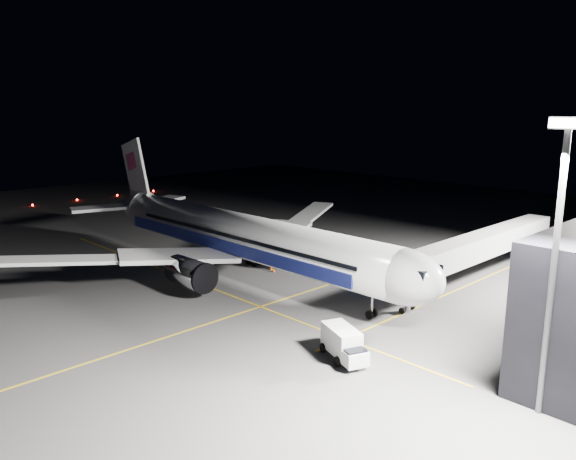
# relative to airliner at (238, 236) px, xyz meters

# --- Properties ---
(ground) EXTENTS (200.00, 200.00, 0.00)m
(ground) POSITION_rel_airliner_xyz_m (1.08, 0.00, -5.16)
(ground) COLOR #4C4C4F
(ground) RESTS_ON ground
(guide_line_main) EXTENTS (0.25, 80.00, 0.01)m
(guide_line_main) POSITION_rel_airliner_xyz_m (11.08, 0.00, -5.16)
(guide_line_main) COLOR gold
(guide_line_main) RESTS_ON ground
(guide_line_cross) EXTENTS (70.00, 0.25, 0.01)m
(guide_line_cross) POSITION_rel_airliner_xyz_m (1.08, -6.00, -5.16)
(guide_line_cross) COLOR gold
(guide_line_cross) RESTS_ON ground
(guide_line_side) EXTENTS (0.25, 40.00, 0.01)m
(guide_line_side) POSITION_rel_airliner_xyz_m (23.08, 10.00, -5.16)
(guide_line_side) COLOR gold
(guide_line_side) RESTS_ON ground
(airliner) EXTENTS (61.48, 54.22, 16.64)m
(airliner) POSITION_rel_airliner_xyz_m (0.00, 0.00, 0.00)
(airliner) COLOR silver
(airliner) RESTS_ON ground
(jet_bridge) EXTENTS (3.60, 34.40, 6.30)m
(jet_bridge) POSITION_rel_airliner_xyz_m (23.08, 18.06, -0.58)
(jet_bridge) COLOR #B2B2B7
(jet_bridge) RESTS_ON ground
(floodlight_mast_south) EXTENTS (2.40, 0.67, 20.70)m
(floodlight_mast_south) POSITION_rel_airliner_xyz_m (41.08, -6.01, 7.21)
(floodlight_mast_south) COLOR #59595E
(floodlight_mast_south) RESTS_ON ground
(taxiway_lights) EXTENTS (0.44, 60.44, 0.44)m
(taxiway_lights) POSITION_rel_airliner_xyz_m (-70.92, 0.00, -4.94)
(taxiway_lights) COLOR #FF140A
(taxiway_lights) RESTS_ON ground
(service_truck) EXTENTS (5.69, 3.96, 2.72)m
(service_truck) POSITION_rel_airliner_xyz_m (25.80, -9.40, -3.71)
(service_truck) COLOR white
(service_truck) RESTS_ON ground
(baggage_tug) EXTENTS (2.68, 2.26, 1.78)m
(baggage_tug) POSITION_rel_airliner_xyz_m (-10.41, 9.15, -4.34)
(baggage_tug) COLOR black
(baggage_tug) RESTS_ON ground
(safety_cone_a) EXTENTS (0.44, 0.44, 0.66)m
(safety_cone_a) POSITION_rel_airliner_xyz_m (1.56, 4.30, -4.83)
(safety_cone_a) COLOR #E25509
(safety_cone_a) RESTS_ON ground
(safety_cone_b) EXTENTS (0.39, 0.39, 0.58)m
(safety_cone_b) POSITION_rel_airliner_xyz_m (2.37, 4.00, -4.87)
(safety_cone_b) COLOR #E25509
(safety_cone_b) RESTS_ON ground
(safety_cone_c) EXTENTS (0.39, 0.39, 0.59)m
(safety_cone_c) POSITION_rel_airliner_xyz_m (-2.68, 7.44, -4.87)
(safety_cone_c) COLOR #E25509
(safety_cone_c) RESTS_ON ground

